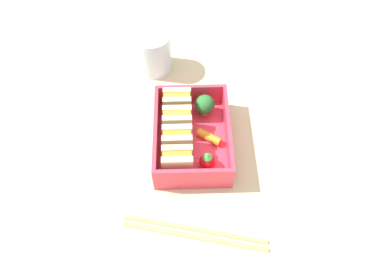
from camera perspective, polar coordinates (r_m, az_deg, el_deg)
The scene contains 12 objects.
ground_plane at distance 64.21cm, azimuth 0.00°, elevation -1.88°, with size 120.00×120.00×2.00cm, color beige.
bento_tray at distance 62.87cm, azimuth 0.00°, elevation -1.09°, with size 17.02×12.26×1.20cm, color #DE364C.
bento_rim at distance 60.67cm, azimuth 0.00°, elevation 0.30°, with size 17.02×12.26×4.13cm.
sandwich_left at distance 57.21cm, azimuth -2.21°, elevation -4.18°, with size 3.09×4.70×5.02cm.
sandwich_center_left at distance 59.24cm, azimuth -2.23°, elevation -1.00°, with size 3.09×4.70×5.02cm.
sandwich_center at distance 61.43cm, azimuth -2.24°, elevation 1.95°, with size 3.09×4.70×5.02cm.
sandwich_center_right at distance 63.78cm, azimuth -2.25°, elevation 4.69°, with size 3.09×4.70×5.02cm.
strawberry_far_left at distance 58.57cm, azimuth 2.33°, elevation -4.06°, with size 2.57×2.57×3.17cm.
carrot_stick_far_left at distance 62.12cm, azimuth 2.60°, elevation -0.07°, with size 1.39×1.39×4.19cm, color orange.
broccoli_floret at distance 63.75cm, azimuth 1.97°, elevation 4.53°, with size 3.42×3.42×4.18cm.
chopstick_pair at distance 55.99cm, azimuth 0.68°, elevation -14.69°, with size 6.29×21.27×0.70cm.
drinking_glass at distance 72.33cm, azimuth -5.91°, elevation 12.36°, with size 6.73×6.73×7.99cm, color silver.
Camera 1 is at (-34.80, 0.90, 52.95)cm, focal length 35.00 mm.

